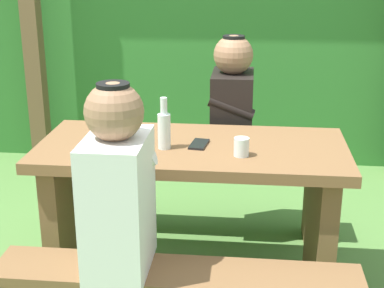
{
  "coord_description": "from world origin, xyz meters",
  "views": [
    {
      "loc": [
        0.26,
        -2.45,
        1.59
      ],
      "look_at": [
        0.0,
        0.0,
        0.75
      ],
      "focal_mm": 53.72,
      "sensor_mm": 36.0,
      "label": 1
    }
  ],
  "objects_px": {
    "drinking_glass": "(241,147)",
    "person_white_shirt": "(118,187)",
    "picnic_table": "(192,193)",
    "bench_far": "(202,183)",
    "person_black_coat": "(232,107)",
    "bottle_left": "(164,128)",
    "cell_phone": "(199,144)"
  },
  "relations": [
    {
      "from": "person_black_coat",
      "to": "cell_phone",
      "type": "distance_m",
      "value": 0.59
    },
    {
      "from": "bench_far",
      "to": "bottle_left",
      "type": "distance_m",
      "value": 0.83
    },
    {
      "from": "person_black_coat",
      "to": "bench_far",
      "type": "bearing_deg",
      "value": 178.81
    },
    {
      "from": "bench_far",
      "to": "bottle_left",
      "type": "xyz_separation_m",
      "value": [
        -0.12,
        -0.64,
        0.52
      ]
    },
    {
      "from": "person_black_coat",
      "to": "bottle_left",
      "type": "distance_m",
      "value": 0.69
    },
    {
      "from": "picnic_table",
      "to": "bench_far",
      "type": "relative_size",
      "value": 1.0
    },
    {
      "from": "person_black_coat",
      "to": "person_white_shirt",
      "type": "bearing_deg",
      "value": -108.03
    },
    {
      "from": "picnic_table",
      "to": "person_black_coat",
      "type": "relative_size",
      "value": 1.95
    },
    {
      "from": "picnic_table",
      "to": "bench_far",
      "type": "xyz_separation_m",
      "value": [
        0.0,
        0.57,
        -0.19
      ]
    },
    {
      "from": "person_white_shirt",
      "to": "cell_phone",
      "type": "height_order",
      "value": "person_white_shirt"
    },
    {
      "from": "bench_far",
      "to": "bottle_left",
      "type": "bearing_deg",
      "value": -100.42
    },
    {
      "from": "person_white_shirt",
      "to": "cell_phone",
      "type": "relative_size",
      "value": 5.14
    },
    {
      "from": "person_white_shirt",
      "to": "person_black_coat",
      "type": "bearing_deg",
      "value": 71.97
    },
    {
      "from": "person_white_shirt",
      "to": "drinking_glass",
      "type": "height_order",
      "value": "person_white_shirt"
    },
    {
      "from": "person_white_shirt",
      "to": "person_black_coat",
      "type": "height_order",
      "value": "same"
    },
    {
      "from": "bench_far",
      "to": "cell_phone",
      "type": "bearing_deg",
      "value": -86.77
    },
    {
      "from": "person_black_coat",
      "to": "drinking_glass",
      "type": "relative_size",
      "value": 8.94
    },
    {
      "from": "drinking_glass",
      "to": "bottle_left",
      "type": "height_order",
      "value": "bottle_left"
    },
    {
      "from": "drinking_glass",
      "to": "person_white_shirt",
      "type": "bearing_deg",
      "value": -134.52
    },
    {
      "from": "person_black_coat",
      "to": "picnic_table",
      "type": "bearing_deg",
      "value": -105.64
    },
    {
      "from": "person_black_coat",
      "to": "bottle_left",
      "type": "bearing_deg",
      "value": -113.6
    },
    {
      "from": "bench_far",
      "to": "person_black_coat",
      "type": "xyz_separation_m",
      "value": [
        0.16,
        -0.0,
        0.45
      ]
    },
    {
      "from": "bench_far",
      "to": "drinking_glass",
      "type": "xyz_separation_m",
      "value": [
        0.23,
        -0.7,
        0.47
      ]
    },
    {
      "from": "bench_far",
      "to": "person_black_coat",
      "type": "height_order",
      "value": "person_black_coat"
    },
    {
      "from": "bench_far",
      "to": "cell_phone",
      "type": "height_order",
      "value": "cell_phone"
    },
    {
      "from": "person_white_shirt",
      "to": "drinking_glass",
      "type": "xyz_separation_m",
      "value": [
        0.44,
        0.44,
        0.01
      ]
    },
    {
      "from": "bottle_left",
      "to": "picnic_table",
      "type": "bearing_deg",
      "value": 28.25
    },
    {
      "from": "picnic_table",
      "to": "drinking_glass",
      "type": "distance_m",
      "value": 0.38
    },
    {
      "from": "cell_phone",
      "to": "person_black_coat",
      "type": "bearing_deg",
      "value": 85.27
    },
    {
      "from": "picnic_table",
      "to": "bottle_left",
      "type": "bearing_deg",
      "value": -151.75
    },
    {
      "from": "drinking_glass",
      "to": "bottle_left",
      "type": "relative_size",
      "value": 0.35
    },
    {
      "from": "drinking_glass",
      "to": "cell_phone",
      "type": "relative_size",
      "value": 0.58
    }
  ]
}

